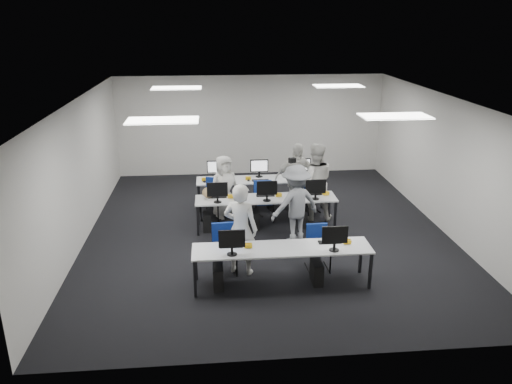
{
  "coord_description": "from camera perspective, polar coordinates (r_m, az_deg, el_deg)",
  "views": [
    {
      "loc": [
        -1.2,
        -10.36,
        4.63
      ],
      "look_at": [
        -0.26,
        -0.14,
        1.0
      ],
      "focal_mm": 35.0,
      "sensor_mm": 36.0,
      "label": 1
    }
  ],
  "objects": [
    {
      "name": "chair_6",
      "position": [
        12.31,
        1.11,
        -1.33
      ],
      "size": [
        0.52,
        0.54,
        0.82
      ],
      "rotation": [
        0.0,
        0.0,
        0.31
      ],
      "color": "navy",
      "rests_on": "ground"
    },
    {
      "name": "dslr_camera",
      "position": [
        10.51,
        4.16,
        3.63
      ],
      "size": [
        0.2,
        0.22,
        0.1
      ],
      "primitive_type": "cube",
      "rotation": [
        0.0,
        0.0,
        3.51
      ],
      "color": "black",
      "rests_on": "photographer"
    },
    {
      "name": "student_2",
      "position": [
        11.99,
        -3.64,
        0.61
      ],
      "size": [
        0.88,
        0.74,
        1.53
      ],
      "primitive_type": "imported",
      "rotation": [
        0.0,
        0.0,
        0.41
      ],
      "color": "beige",
      "rests_on": "ground"
    },
    {
      "name": "desk_back",
      "position": [
        12.66,
        0.45,
        1.28
      ],
      "size": [
        3.2,
        0.7,
        0.73
      ],
      "color": "#B1B4B6",
      "rests_on": "ground"
    },
    {
      "name": "ceiling_panels",
      "position": [
        10.56,
        1.35,
        10.5
      ],
      "size": [
        5.2,
        4.6,
        0.02
      ],
      "color": "white",
      "rests_on": "room"
    },
    {
      "name": "handbag",
      "position": [
        11.35,
        -5.41,
        -0.03
      ],
      "size": [
        0.35,
        0.28,
        0.25
      ],
      "primitive_type": "ellipsoid",
      "rotation": [
        0.0,
        0.0,
        0.28
      ],
      "color": "olive",
      "rests_on": "desk_mid"
    },
    {
      "name": "photographer",
      "position": [
        10.65,
        4.54,
        -1.35
      ],
      "size": [
        1.26,
        1.0,
        1.71
      ],
      "primitive_type": "imported",
      "rotation": [
        0.0,
        0.0,
        3.51
      ],
      "color": "slate",
      "rests_on": "ground"
    },
    {
      "name": "chair_0",
      "position": [
        9.6,
        -3.61,
        -7.44
      ],
      "size": [
        0.49,
        0.52,
        0.93
      ],
      "rotation": [
        0.0,
        0.0,
        0.07
      ],
      "color": "navy",
      "rests_on": "ground"
    },
    {
      "name": "room",
      "position": [
        10.89,
        1.29,
        2.76
      ],
      "size": [
        9.0,
        9.02,
        3.0
      ],
      "color": "black",
      "rests_on": "ground"
    },
    {
      "name": "chair_2",
      "position": [
        12.04,
        -4.95,
        -1.65
      ],
      "size": [
        0.62,
        0.65,
        0.97
      ],
      "rotation": [
        0.0,
        0.0,
        -0.35
      ],
      "color": "navy",
      "rests_on": "ground"
    },
    {
      "name": "student_0",
      "position": [
        9.29,
        -1.76,
        -4.26
      ],
      "size": [
        0.76,
        0.64,
        1.78
      ],
      "primitive_type": "imported",
      "rotation": [
        0.0,
        0.0,
        2.75
      ],
      "color": "beige",
      "rests_on": "ground"
    },
    {
      "name": "chair_7",
      "position": [
        12.51,
        6.23,
        -1.1
      ],
      "size": [
        0.51,
        0.53,
        0.82
      ],
      "rotation": [
        0.0,
        0.0,
        0.3
      ],
      "color": "navy",
      "rests_on": "ground"
    },
    {
      "name": "equipment_front",
      "position": [
        9.08,
        1.76,
        -8.61
      ],
      "size": [
        2.51,
        0.41,
        1.19
      ],
      "color": "#0C38A5",
      "rests_on": "desk_front"
    },
    {
      "name": "student_1",
      "position": [
        11.87,
        6.72,
        1.17
      ],
      "size": [
        0.95,
        0.77,
        1.86
      ],
      "primitive_type": "imported",
      "rotation": [
        0.0,
        0.0,
        3.07
      ],
      "color": "beige",
      "rests_on": "ground"
    },
    {
      "name": "chair_1",
      "position": [
        9.75,
        7.07,
        -7.22
      ],
      "size": [
        0.44,
        0.47,
        0.87
      ],
      "rotation": [
        0.0,
        0.0,
        0.03
      ],
      "color": "navy",
      "rests_on": "ground"
    },
    {
      "name": "chair_5",
      "position": [
        12.27,
        -4.8,
        -1.47
      ],
      "size": [
        0.42,
        0.45,
        0.82
      ],
      "rotation": [
        0.0,
        0.0,
        0.04
      ],
      "color": "navy",
      "rests_on": "ground"
    },
    {
      "name": "chair_3",
      "position": [
        11.94,
        0.86,
        -1.84
      ],
      "size": [
        0.46,
        0.5,
        0.93
      ],
      "rotation": [
        0.0,
        0.0,
        0.02
      ],
      "color": "navy",
      "rests_on": "ground"
    },
    {
      "name": "equipment_back",
      "position": [
        12.8,
        1.29,
        -0.04
      ],
      "size": [
        2.91,
        0.41,
        1.19
      ],
      "color": "white",
      "rests_on": "desk_back"
    },
    {
      "name": "desk_front",
      "position": [
        8.97,
        2.99,
        -6.68
      ],
      "size": [
        3.2,
        0.7,
        0.73
      ],
      "color": "#B1B4B6",
      "rests_on": "ground"
    },
    {
      "name": "equipment_mid",
      "position": [
        11.42,
        0.19,
        -2.49
      ],
      "size": [
        2.91,
        0.41,
        1.19
      ],
      "color": "white",
      "rests_on": "desk_mid"
    },
    {
      "name": "desk_mid",
      "position": [
        11.34,
        1.15,
        -0.91
      ],
      "size": [
        3.2,
        0.7,
        0.73
      ],
      "color": "#B1B4B6",
      "rests_on": "ground"
    },
    {
      "name": "student_3",
      "position": [
        12.12,
        4.64,
        1.47
      ],
      "size": [
        1.08,
        0.51,
        1.79
      ],
      "primitive_type": "imported",
      "rotation": [
        0.0,
        0.0,
        -0.07
      ],
      "color": "beige",
      "rests_on": "ground"
    },
    {
      "name": "chair_4",
      "position": [
        12.18,
        5.23,
        -1.39
      ],
      "size": [
        0.48,
        0.53,
        0.98
      ],
      "rotation": [
        0.0,
        0.0,
        0.01
      ],
      "color": "navy",
      "rests_on": "ground"
    }
  ]
}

